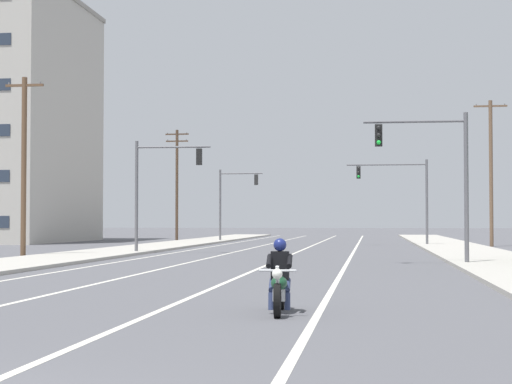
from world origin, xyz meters
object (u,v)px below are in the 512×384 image
utility_pole_left_near (24,163)px  traffic_signal_mid_right (403,188)px  traffic_signal_near_right (437,165)px  utility_pole_left_far (177,181)px  utility_pole_right_far (491,170)px  motorcycle_with_rider (279,283)px  traffic_signal_mid_left (232,195)px  traffic_signal_near_left (157,180)px

utility_pole_left_near → traffic_signal_mid_right: bearing=48.6°
traffic_signal_near_right → utility_pole_left_far: utility_pole_left_far is taller
traffic_signal_near_right → utility_pole_right_far: bearing=77.6°
utility_pole_left_near → utility_pole_right_far: 32.84m
motorcycle_with_rider → traffic_signal_mid_left: traffic_signal_mid_left is taller
traffic_signal_near_right → utility_pole_left_near: size_ratio=0.69×
utility_pole_left_far → traffic_signal_mid_left: bearing=-40.2°
motorcycle_with_rider → traffic_signal_near_right: 19.30m
motorcycle_with_rider → utility_pole_right_far: bearing=77.1°
utility_pole_left_near → utility_pole_left_far: (-0.84, 36.93, 0.85)m
traffic_signal_near_left → traffic_signal_mid_right: same height
traffic_signal_mid_left → utility_pole_left_far: bearing=139.8°
utility_pole_left_near → utility_pole_right_far: (25.34, 20.87, 0.69)m
motorcycle_with_rider → traffic_signal_near_left: (-9.86, 28.81, 3.47)m
traffic_signal_mid_left → utility_pole_left_far: (-6.03, 5.10, 1.47)m
traffic_signal_mid_right → traffic_signal_near_left: bearing=-130.2°
traffic_signal_near_left → traffic_signal_mid_right: 21.53m
traffic_signal_near_right → traffic_signal_near_left: (-14.29, 10.35, -0.00)m
traffic_signal_near_left → traffic_signal_near_right: bearing=-35.9°
traffic_signal_near_right → utility_pole_right_far: (5.66, 25.77, 1.29)m
utility_pole_left_near → utility_pole_right_far: utility_pole_right_far is taller
traffic_signal_near_right → traffic_signal_mid_right: size_ratio=1.00×
traffic_signal_mid_right → utility_pole_right_far: utility_pole_right_far is taller
utility_pole_left_far → utility_pole_left_near: bearing=-88.7°
traffic_signal_near_right → traffic_signal_mid_right: same height
traffic_signal_near_left → utility_pole_left_far: size_ratio=0.61×
traffic_signal_near_left → utility_pole_right_far: (19.95, 15.43, 1.29)m
traffic_signal_mid_right → traffic_signal_mid_left: same height
motorcycle_with_rider → traffic_signal_mid_left: (-10.05, 55.19, 3.44)m
traffic_signal_mid_right → utility_pole_left_near: 29.18m
motorcycle_with_rider → traffic_signal_near_left: 30.65m
motorcycle_with_rider → utility_pole_right_far: size_ratio=0.21×
motorcycle_with_rider → traffic_signal_mid_left: size_ratio=0.35×
traffic_signal_mid_right → utility_pole_left_far: size_ratio=0.61×
traffic_signal_near_right → utility_pole_left_far: (-20.51, 41.83, 1.44)m
traffic_signal_mid_right → motorcycle_with_rider: bearing=-95.1°
traffic_signal_mid_left → utility_pole_left_far: utility_pole_left_far is taller
traffic_signal_mid_left → traffic_signal_mid_right: bearing=-35.2°
motorcycle_with_rider → traffic_signal_mid_right: 45.57m
traffic_signal_mid_right → traffic_signal_mid_left: bearing=144.8°
traffic_signal_near_right → utility_pole_left_near: (-19.68, 4.90, 0.60)m
utility_pole_left_far → motorcycle_with_rider: bearing=-75.1°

